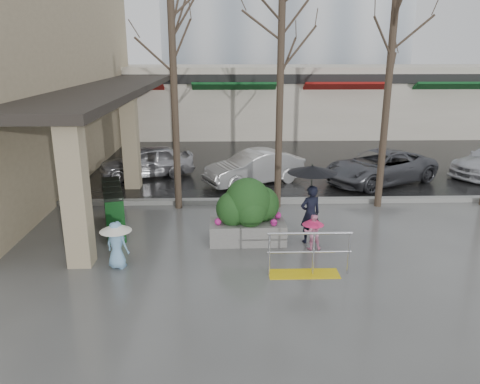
{
  "coord_description": "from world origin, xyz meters",
  "views": [
    {
      "loc": [
        -0.44,
        -10.8,
        4.89
      ],
      "look_at": [
        -0.09,
        1.01,
        1.3
      ],
      "focal_mm": 35.0,
      "sensor_mm": 36.0,
      "label": 1
    }
  ],
  "objects_px": {
    "tree_west": "(172,43)",
    "planter": "(248,211)",
    "tree_midwest": "(281,38)",
    "child_blue": "(116,240)",
    "child_pink": "(313,229)",
    "tree_mideast": "(391,51)",
    "car_c": "(379,167)",
    "car_b": "(254,167)",
    "news_boxes": "(113,208)",
    "handrail": "(307,259)",
    "woman": "(311,193)",
    "car_a": "(147,161)"
  },
  "relations": [
    {
      "from": "woman",
      "to": "tree_west",
      "type": "bearing_deg",
      "value": -56.21
    },
    {
      "from": "news_boxes",
      "to": "car_b",
      "type": "height_order",
      "value": "car_b"
    },
    {
      "from": "tree_west",
      "to": "planter",
      "type": "xyz_separation_m",
      "value": [
        2.11,
        -2.81,
        -4.25
      ]
    },
    {
      "from": "handrail",
      "to": "car_b",
      "type": "height_order",
      "value": "car_b"
    },
    {
      "from": "planter",
      "to": "news_boxes",
      "type": "relative_size",
      "value": 0.87
    },
    {
      "from": "tree_mideast",
      "to": "woman",
      "type": "height_order",
      "value": "tree_mideast"
    },
    {
      "from": "news_boxes",
      "to": "woman",
      "type": "bearing_deg",
      "value": -27.18
    },
    {
      "from": "tree_west",
      "to": "car_b",
      "type": "distance_m",
      "value": 5.87
    },
    {
      "from": "handrail",
      "to": "woman",
      "type": "relative_size",
      "value": 0.89
    },
    {
      "from": "tree_mideast",
      "to": "planter",
      "type": "xyz_separation_m",
      "value": [
        -4.39,
        -2.81,
        -4.03
      ]
    },
    {
      "from": "child_pink",
      "to": "planter",
      "type": "height_order",
      "value": "planter"
    },
    {
      "from": "car_c",
      "to": "child_blue",
      "type": "bearing_deg",
      "value": -76.79
    },
    {
      "from": "child_pink",
      "to": "child_blue",
      "type": "distance_m",
      "value": 4.83
    },
    {
      "from": "child_blue",
      "to": "car_c",
      "type": "relative_size",
      "value": 0.25
    },
    {
      "from": "handrail",
      "to": "child_blue",
      "type": "bearing_deg",
      "value": 173.66
    },
    {
      "from": "tree_west",
      "to": "woman",
      "type": "xyz_separation_m",
      "value": [
        3.74,
        -2.93,
        -3.74
      ]
    },
    {
      "from": "planter",
      "to": "news_boxes",
      "type": "xyz_separation_m",
      "value": [
        -3.75,
        0.96,
        -0.2
      ]
    },
    {
      "from": "tree_west",
      "to": "car_b",
      "type": "relative_size",
      "value": 1.78
    },
    {
      "from": "woman",
      "to": "news_boxes",
      "type": "distance_m",
      "value": 5.53
    },
    {
      "from": "tree_west",
      "to": "woman",
      "type": "bearing_deg",
      "value": -38.05
    },
    {
      "from": "tree_mideast",
      "to": "planter",
      "type": "relative_size",
      "value": 3.24
    },
    {
      "from": "tree_mideast",
      "to": "planter",
      "type": "distance_m",
      "value": 6.59
    },
    {
      "from": "car_c",
      "to": "car_b",
      "type": "bearing_deg",
      "value": -117.35
    },
    {
      "from": "tree_midwest",
      "to": "child_blue",
      "type": "distance_m",
      "value": 7.54
    },
    {
      "from": "handrail",
      "to": "tree_mideast",
      "type": "distance_m",
      "value": 7.28
    },
    {
      "from": "planter",
      "to": "child_pink",
      "type": "bearing_deg",
      "value": -19.78
    },
    {
      "from": "child_pink",
      "to": "news_boxes",
      "type": "bearing_deg",
      "value": -14.98
    },
    {
      "from": "tree_midwest",
      "to": "planter",
      "type": "height_order",
      "value": "tree_midwest"
    },
    {
      "from": "news_boxes",
      "to": "car_b",
      "type": "distance_m",
      "value": 6.29
    },
    {
      "from": "car_a",
      "to": "planter",
      "type": "bearing_deg",
      "value": 13.6
    },
    {
      "from": "tree_west",
      "to": "car_c",
      "type": "bearing_deg",
      "value": 20.49
    },
    {
      "from": "child_pink",
      "to": "child_blue",
      "type": "relative_size",
      "value": 0.82
    },
    {
      "from": "planter",
      "to": "news_boxes",
      "type": "bearing_deg",
      "value": 165.57
    },
    {
      "from": "tree_west",
      "to": "child_pink",
      "type": "bearing_deg",
      "value": -42.22
    },
    {
      "from": "news_boxes",
      "to": "car_b",
      "type": "xyz_separation_m",
      "value": [
        4.25,
        4.64,
        0.0
      ]
    },
    {
      "from": "woman",
      "to": "planter",
      "type": "xyz_separation_m",
      "value": [
        -1.63,
        0.12,
        -0.52
      ]
    },
    {
      "from": "tree_west",
      "to": "tree_mideast",
      "type": "distance_m",
      "value": 6.5
    },
    {
      "from": "child_blue",
      "to": "planter",
      "type": "xyz_separation_m",
      "value": [
        3.11,
        1.51,
        0.13
      ]
    },
    {
      "from": "planter",
      "to": "car_c",
      "type": "bearing_deg",
      "value": 46.52
    },
    {
      "from": "handrail",
      "to": "tree_midwest",
      "type": "bearing_deg",
      "value": 91.91
    },
    {
      "from": "tree_mideast",
      "to": "news_boxes",
      "type": "bearing_deg",
      "value": -167.25
    },
    {
      "from": "tree_mideast",
      "to": "tree_midwest",
      "type": "bearing_deg",
      "value": 180.0
    },
    {
      "from": "woman",
      "to": "news_boxes",
      "type": "relative_size",
      "value": 0.92
    },
    {
      "from": "handrail",
      "to": "tree_midwest",
      "type": "height_order",
      "value": "tree_midwest"
    },
    {
      "from": "tree_mideast",
      "to": "car_c",
      "type": "xyz_separation_m",
      "value": [
        0.89,
        2.76,
        -4.23
      ]
    },
    {
      "from": "woman",
      "to": "planter",
      "type": "bearing_deg",
      "value": -22.45
    },
    {
      "from": "tree_west",
      "to": "car_a",
      "type": "distance_m",
      "value": 6.17
    },
    {
      "from": "tree_west",
      "to": "tree_mideast",
      "type": "xyz_separation_m",
      "value": [
        6.5,
        0.0,
        -0.22
      ]
    },
    {
      "from": "tree_midwest",
      "to": "child_blue",
      "type": "bearing_deg",
      "value": -134.22
    },
    {
      "from": "tree_west",
      "to": "car_b",
      "type": "bearing_deg",
      "value": 46.9
    }
  ]
}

